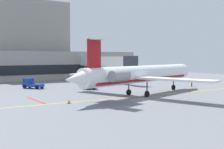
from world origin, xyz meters
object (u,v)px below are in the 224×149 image
at_px(regional_jet, 140,74).
at_px(marshaller, 192,82).
at_px(pushback_tractor, 89,84).
at_px(belt_loader, 105,78).
at_px(baggage_tug, 31,84).

xyz_separation_m(regional_jet, marshaller, (17.48, 5.80, -2.35)).
height_order(pushback_tractor, belt_loader, pushback_tractor).
xyz_separation_m(baggage_tug, belt_loader, (19.25, 4.89, -0.03)).
xyz_separation_m(belt_loader, marshaller, (9.24, -18.39, 0.06)).
height_order(baggage_tug, belt_loader, baggage_tug).
height_order(pushback_tractor, marshaller, pushback_tractor).
bearing_deg(pushback_tractor, baggage_tug, 142.03).
xyz_separation_m(regional_jet, pushback_tractor, (-2.25, 12.47, -2.29)).
distance_m(regional_jet, belt_loader, 25.66).
distance_m(pushback_tractor, belt_loader, 15.73).
bearing_deg(belt_loader, pushback_tractor, -131.87).
height_order(regional_jet, belt_loader, regional_jet).
relative_size(baggage_tug, marshaller, 2.26).
distance_m(pushback_tractor, marshaller, 20.83).
relative_size(belt_loader, marshaller, 1.72).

